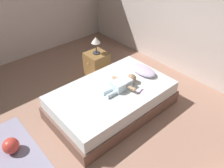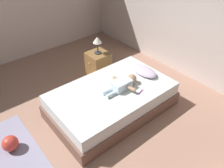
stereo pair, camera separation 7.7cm
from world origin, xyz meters
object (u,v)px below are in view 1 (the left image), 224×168
at_px(toothbrush, 141,91).
at_px(nightstand, 97,65).
at_px(baby, 123,84).
at_px(lamp, 96,41).
at_px(bed, 112,100).
at_px(pillow, 143,70).
at_px(toy_ball, 11,146).

distance_m(toothbrush, nightstand, 1.33).
distance_m(baby, lamp, 1.12).
relative_size(bed, lamp, 5.84).
distance_m(pillow, nightstand, 1.03).
bearing_deg(toothbrush, pillow, 129.49).
distance_m(bed, lamp, 1.20).
distance_m(pillow, toothbrush, 0.53).
bearing_deg(toy_ball, lamp, 108.92).
xyz_separation_m(bed, toy_ball, (-0.27, -1.59, -0.10)).
relative_size(pillow, toothbrush, 4.15).
height_order(toothbrush, nightstand, nightstand).
bearing_deg(toy_ball, toothbrush, 72.21).
bearing_deg(bed, pillow, 89.87).
height_order(toothbrush, lamp, lamp).
xyz_separation_m(bed, lamp, (-0.97, 0.45, 0.55)).
height_order(nightstand, lamp, lamp).
bearing_deg(nightstand, bed, -24.94).
xyz_separation_m(pillow, toothbrush, (0.33, -0.41, -0.04)).
relative_size(baby, lamp, 1.88).
distance_m(baby, toy_ball, 1.83).
xyz_separation_m(pillow, nightstand, (-0.97, -0.26, -0.23)).
relative_size(pillow, nightstand, 1.00).
relative_size(pillow, toy_ball, 2.30).
xyz_separation_m(bed, nightstand, (-0.97, 0.45, 0.04)).
height_order(baby, nightstand, baby).
xyz_separation_m(pillow, toy_ball, (-0.27, -2.30, -0.37)).
bearing_deg(bed, toy_ball, -99.72).
bearing_deg(toy_ball, pillow, 83.21).
height_order(baby, toothbrush, baby).
bearing_deg(nightstand, baby, -15.31).
relative_size(bed, toy_ball, 8.97).
distance_m(toothbrush, toy_ball, 2.02).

